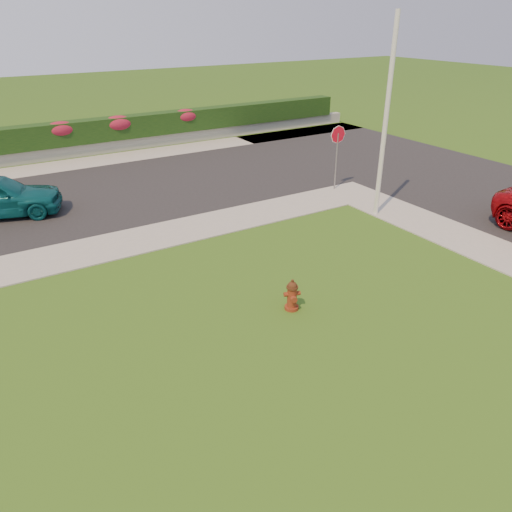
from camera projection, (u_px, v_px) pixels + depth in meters
ground at (388, 384)px, 9.60m from camera, size 120.00×120.00×0.00m
street_far at (4, 211)px, 17.94m from camera, size 26.00×8.00×0.04m
curb_corner at (351, 193)px, 19.78m from camera, size 2.00×2.00×0.04m
sidewalk_beyond at (81, 163)px, 23.65m from camera, size 34.00×2.00×0.04m
retaining_wall at (73, 151)px, 24.67m from camera, size 34.00×0.40×0.60m
hedge at (69, 133)px, 24.38m from camera, size 32.00×0.90×1.10m
fire_hydrant at (292, 295)px, 11.88m from camera, size 0.41×0.39×0.80m
utility_pole at (386, 121)px, 16.27m from camera, size 0.16×0.16×6.56m
stop_sign at (338, 143)px, 19.39m from camera, size 0.70×0.06×2.57m
flower_clump_d at (61, 129)px, 24.00m from camera, size 1.47×0.95×0.74m
flower_clump_e at (118, 123)px, 25.34m from camera, size 1.55×1.00×0.78m
flower_clump_f at (185, 116)px, 27.10m from camera, size 1.44×0.92×0.72m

